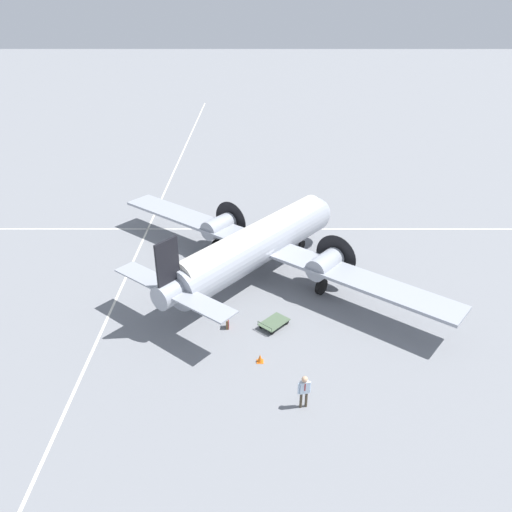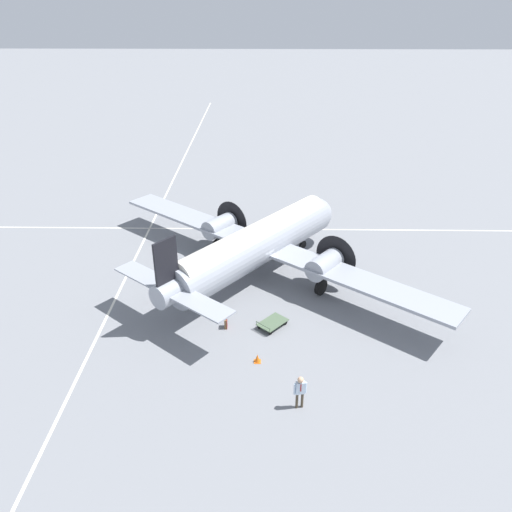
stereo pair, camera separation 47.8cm
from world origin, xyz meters
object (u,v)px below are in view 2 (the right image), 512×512
(suitcase_near_door, at_px, (226,323))
(suitcase_upright_spare, at_px, (226,324))
(crew_foreground, at_px, (300,389))
(baggage_cart, at_px, (272,323))
(traffic_cone, at_px, (257,358))
(airliner_main, at_px, (260,243))

(suitcase_near_door, distance_m, suitcase_upright_spare, 0.05)
(crew_foreground, bearing_deg, suitcase_upright_spare, -69.26)
(baggage_cart, bearing_deg, suitcase_near_door, 134.88)
(suitcase_near_door, xyz_separation_m, traffic_cone, (-3.05, -1.91, -0.09))
(suitcase_near_door, height_order, traffic_cone, suitcase_near_door)
(suitcase_upright_spare, bearing_deg, traffic_cone, -148.04)
(airliner_main, bearing_deg, suitcase_upright_spare, -158.47)
(suitcase_upright_spare, xyz_separation_m, baggage_cart, (0.17, -2.72, -0.03))
(baggage_cart, height_order, traffic_cone, baggage_cart)
(crew_foreground, height_order, suitcase_upright_spare, crew_foreground)
(airliner_main, bearing_deg, suitcase_near_door, -158.82)
(suitcase_upright_spare, relative_size, baggage_cart, 0.31)
(airliner_main, height_order, traffic_cone, airliner_main)
(airliner_main, distance_m, crew_foreground, 12.70)
(suitcase_near_door, height_order, suitcase_upright_spare, suitcase_near_door)
(suitcase_near_door, relative_size, suitcase_upright_spare, 1.02)
(crew_foreground, relative_size, baggage_cart, 0.91)
(suitcase_upright_spare, relative_size, traffic_cone, 1.33)
(crew_foreground, xyz_separation_m, baggage_cart, (6.44, 1.21, -0.86))
(airliner_main, xyz_separation_m, suitcase_upright_spare, (-6.20, 1.93, -2.23))
(airliner_main, relative_size, crew_foreground, 12.19)
(crew_foreground, distance_m, baggage_cart, 6.61)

